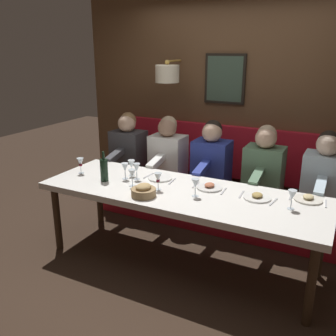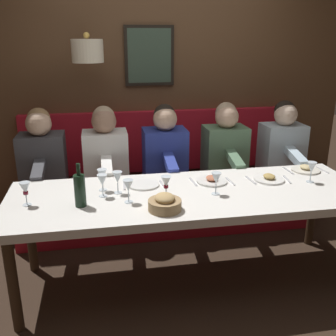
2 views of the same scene
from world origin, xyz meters
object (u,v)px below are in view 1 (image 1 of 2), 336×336
at_px(diner_middle, 211,158).
at_px(dining_table, 181,197).
at_px(wine_glass_1, 131,165).
at_px(wine_glass_7, 80,163).
at_px(diner_near, 264,165).
at_px(diner_farthest, 128,146).
at_px(diner_far, 168,152).
at_px(diner_nearest, 324,173).
at_px(wine_glass_0, 158,178).
at_px(bread_bowl, 144,191).
at_px(wine_glass_2, 132,174).
at_px(wine_glass_6, 292,196).
at_px(wine_glass_4, 125,168).
at_px(wine_glass_5, 195,184).
at_px(wine_glass_3, 137,168).
at_px(wine_bottle, 104,170).

bearing_deg(diner_middle, dining_table, -177.55).
height_order(wine_glass_1, wine_glass_7, same).
bearing_deg(diner_middle, wine_glass_7, 129.54).
height_order(diner_near, diner_farthest, same).
bearing_deg(diner_far, diner_nearest, -90.00).
relative_size(diner_nearest, wine_glass_0, 4.82).
xyz_separation_m(diner_near, wine_glass_0, (-0.96, 0.74, 0.04)).
bearing_deg(wine_glass_1, diner_far, -3.23).
bearing_deg(diner_nearest, wine_glass_0, 125.77).
bearing_deg(dining_table, wine_glass_0, 111.96).
bearing_deg(wine_glass_0, bread_bowl, 167.57).
distance_m(diner_middle, diner_farthest, 1.11).
bearing_deg(diner_near, wine_glass_2, 134.31).
xyz_separation_m(dining_table, wine_glass_6, (0.04, -0.97, 0.18)).
xyz_separation_m(diner_far, wine_glass_1, (-0.73, 0.04, 0.04)).
distance_m(diner_farthest, wine_glass_4, 0.99).
relative_size(diner_middle, wine_glass_5, 4.82).
xyz_separation_m(wine_glass_0, wine_glass_4, (0.11, 0.44, 0.00)).
distance_m(wine_glass_1, wine_glass_6, 1.60).
xyz_separation_m(wine_glass_1, wine_glass_3, (-0.07, -0.11, 0.00)).
bearing_deg(wine_glass_2, wine_glass_0, -84.98).
bearing_deg(diner_farthest, dining_table, -127.61).
relative_size(diner_near, wine_bottle, 2.64).
xyz_separation_m(diner_farthest, wine_glass_7, (-0.91, -0.00, 0.04)).
bearing_deg(wine_glass_2, bread_bowl, -126.86).
bearing_deg(wine_bottle, wine_glass_2, -89.18).
bearing_deg(wine_glass_3, wine_glass_5, -101.82).
bearing_deg(diner_nearest, wine_glass_2, 121.62).
distance_m(diner_near, wine_glass_5, 1.02).
distance_m(diner_middle, wine_glass_7, 1.43).
distance_m(diner_middle, wine_glass_6, 1.31).
xyz_separation_m(wine_glass_2, bread_bowl, (-0.17, -0.22, -0.07)).
xyz_separation_m(wine_glass_1, wine_bottle, (-0.26, 0.15, -0.00)).
distance_m(diner_near, wine_glass_6, 0.94).
xyz_separation_m(diner_nearest, wine_glass_5, (-0.95, 0.97, 0.04)).
relative_size(diner_nearest, diner_farthest, 1.00).
bearing_deg(wine_glass_6, diner_nearest, -11.28).
relative_size(wine_glass_4, wine_bottle, 0.55).
relative_size(diner_farthest, wine_glass_6, 4.82).
xyz_separation_m(wine_glass_5, bread_bowl, (-0.20, 0.41, -0.07)).
relative_size(diner_near, wine_glass_6, 4.82).
xyz_separation_m(dining_table, diner_far, (0.88, 0.59, 0.14)).
bearing_deg(diner_middle, wine_glass_1, 140.95).
distance_m(dining_table, diner_nearest, 1.45).
distance_m(wine_glass_1, wine_glass_7, 0.54).
bearing_deg(wine_glass_7, wine_bottle, -102.30).
bearing_deg(diner_near, diner_middle, 90.00).
bearing_deg(diner_near, wine_glass_0, 142.26).
distance_m(dining_table, bread_bowl, 0.37).
bearing_deg(dining_table, diner_near, -31.89).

